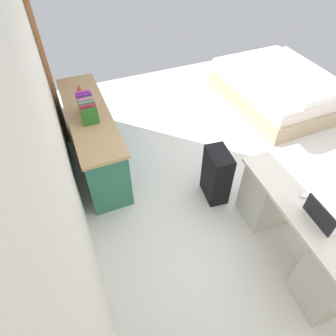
% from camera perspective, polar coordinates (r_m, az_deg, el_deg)
% --- Properties ---
extents(ground_plane, '(5.69, 5.69, 0.00)m').
position_cam_1_polar(ground_plane, '(4.06, 14.77, 0.58)').
color(ground_plane, silver).
extents(wall_back, '(4.69, 0.10, 2.85)m').
position_cam_1_polar(wall_back, '(2.57, -22.56, 10.44)').
color(wall_back, white).
rests_on(wall_back, ground_plane).
extents(door_wooden, '(0.88, 0.05, 2.04)m').
position_cam_1_polar(door_wooden, '(4.35, -22.43, 18.48)').
color(door_wooden, brown).
rests_on(door_wooden, ground_plane).
extents(desk, '(1.47, 0.74, 0.74)m').
position_cam_1_polar(desk, '(3.12, 24.64, -10.25)').
color(desk, silver).
rests_on(desk, ground_plane).
extents(credenza, '(1.80, 0.48, 0.77)m').
position_cam_1_polar(credenza, '(3.84, -14.03, 5.59)').
color(credenza, '#2D7056').
rests_on(credenza, ground_plane).
extents(bed, '(1.93, 1.44, 0.58)m').
position_cam_1_polar(bed, '(5.28, 20.01, 14.03)').
color(bed, tan).
rests_on(bed, ground_plane).
extents(suitcase_black, '(0.38, 0.26, 0.65)m').
position_cam_1_polar(suitcase_black, '(3.39, 9.22, -1.35)').
color(suitcase_black, black).
rests_on(suitcase_black, ground_plane).
extents(laptop, '(0.32, 0.24, 0.21)m').
position_cam_1_polar(laptop, '(2.72, 27.47, -8.34)').
color(laptop, silver).
rests_on(laptop, desk).
extents(computer_mouse, '(0.07, 0.10, 0.03)m').
position_cam_1_polar(computer_mouse, '(2.86, 24.74, -4.70)').
color(computer_mouse, white).
rests_on(computer_mouse, desk).
extents(book_row, '(0.35, 0.17, 0.24)m').
position_cam_1_polar(book_row, '(3.48, -15.17, 10.97)').
color(book_row, '#276A22').
rests_on(book_row, credenza).
extents(figurine_small, '(0.08, 0.08, 0.11)m').
position_cam_1_polar(figurine_small, '(3.98, -16.61, 14.34)').
color(figurine_small, red).
rests_on(figurine_small, credenza).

